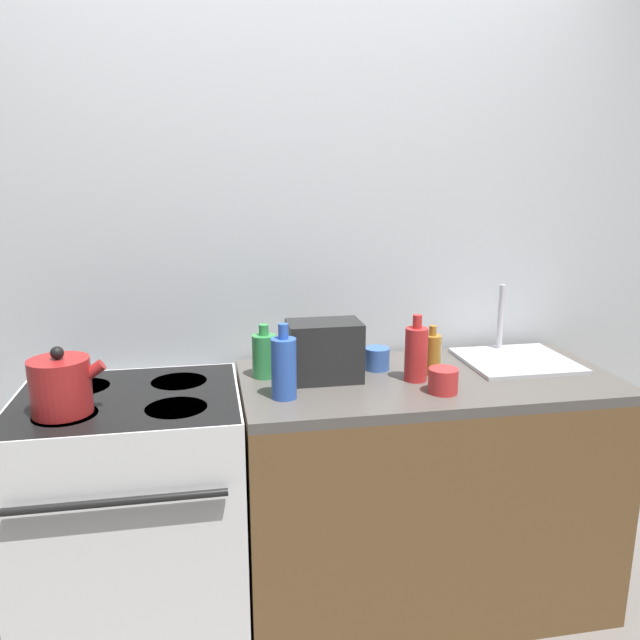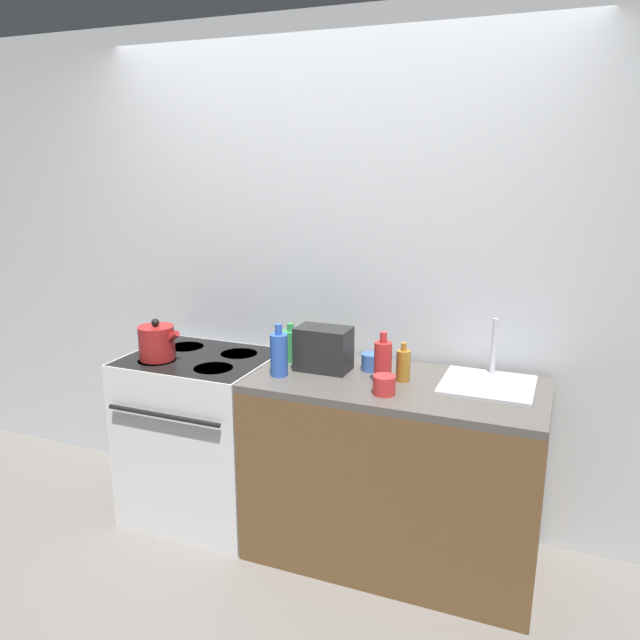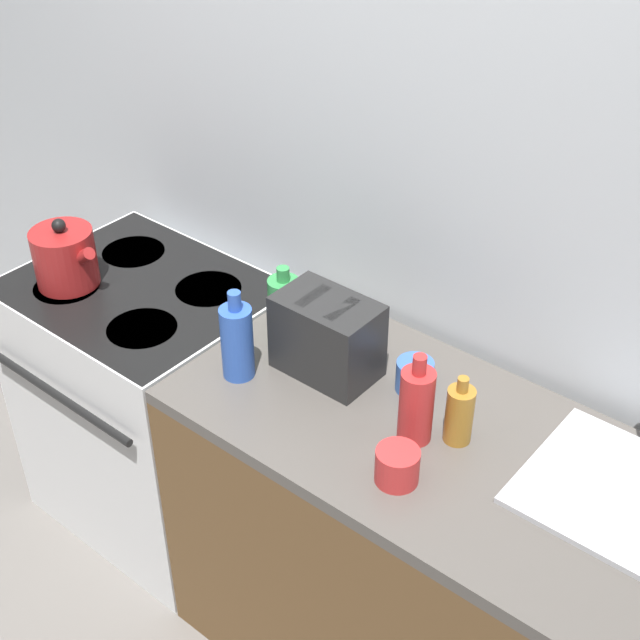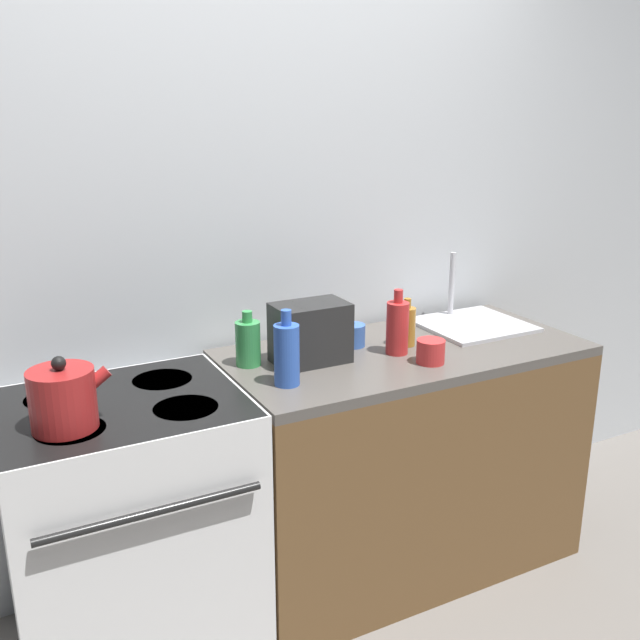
{
  "view_description": "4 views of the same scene",
  "coord_description": "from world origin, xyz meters",
  "px_view_note": "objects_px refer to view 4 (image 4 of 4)",
  "views": [
    {
      "loc": [
        -0.3,
        -1.72,
        1.63
      ],
      "look_at": [
        0.1,
        0.41,
        1.11
      ],
      "focal_mm": 35.0,
      "sensor_mm": 36.0,
      "label": 1
    },
    {
      "loc": [
        1.17,
        -2.32,
        1.89
      ],
      "look_at": [
        0.08,
        0.39,
        1.14
      ],
      "focal_mm": 35.0,
      "sensor_mm": 36.0,
      "label": 2
    },
    {
      "loc": [
        1.24,
        -1.05,
        2.34
      ],
      "look_at": [
        0.05,
        0.4,
        1.01
      ],
      "focal_mm": 50.0,
      "sensor_mm": 36.0,
      "label": 3
    },
    {
      "loc": [
        -0.96,
        -1.75,
        1.77
      ],
      "look_at": [
        0.15,
        0.38,
        1.04
      ],
      "focal_mm": 40.0,
      "sensor_mm": 36.0,
      "label": 4
    }
  ],
  "objects_px": {
    "toaster": "(310,333)",
    "bottle_green": "(248,343)",
    "kettle": "(63,399)",
    "bottle_red": "(397,327)",
    "bottle_blue": "(287,354)",
    "cup_blue": "(353,335)",
    "bottle_amber": "(407,326)",
    "stove": "(131,528)",
    "cup_red": "(431,351)"
  },
  "relations": [
    {
      "from": "kettle",
      "to": "toaster",
      "type": "bearing_deg",
      "value": 10.9
    },
    {
      "from": "toaster",
      "to": "cup_red",
      "type": "xyz_separation_m",
      "value": [
        0.37,
        -0.21,
        -0.06
      ]
    },
    {
      "from": "cup_blue",
      "to": "kettle",
      "type": "bearing_deg",
      "value": -167.18
    },
    {
      "from": "bottle_blue",
      "to": "bottle_red",
      "type": "bearing_deg",
      "value": 10.51
    },
    {
      "from": "bottle_blue",
      "to": "cup_blue",
      "type": "xyz_separation_m",
      "value": [
        0.38,
        0.24,
        -0.06
      ]
    },
    {
      "from": "kettle",
      "to": "toaster",
      "type": "height_order",
      "value": "kettle"
    },
    {
      "from": "bottle_green",
      "to": "bottle_amber",
      "type": "bearing_deg",
      "value": -7.26
    },
    {
      "from": "bottle_amber",
      "to": "bottle_green",
      "type": "bearing_deg",
      "value": 172.74
    },
    {
      "from": "bottle_red",
      "to": "cup_blue",
      "type": "bearing_deg",
      "value": 124.65
    },
    {
      "from": "bottle_amber",
      "to": "bottle_red",
      "type": "distance_m",
      "value": 0.1
    },
    {
      "from": "cup_blue",
      "to": "bottle_blue",
      "type": "bearing_deg",
      "value": -148.25
    },
    {
      "from": "stove",
      "to": "cup_blue",
      "type": "distance_m",
      "value": 1.02
    },
    {
      "from": "bottle_red",
      "to": "kettle",
      "type": "bearing_deg",
      "value": -175.27
    },
    {
      "from": "stove",
      "to": "bottle_green",
      "type": "xyz_separation_m",
      "value": [
        0.47,
        0.12,
        0.52
      ]
    },
    {
      "from": "stove",
      "to": "bottle_green",
      "type": "height_order",
      "value": "bottle_green"
    },
    {
      "from": "kettle",
      "to": "bottle_red",
      "type": "height_order",
      "value": "bottle_red"
    },
    {
      "from": "bottle_blue",
      "to": "cup_blue",
      "type": "relative_size",
      "value": 2.66
    },
    {
      "from": "stove",
      "to": "bottle_amber",
      "type": "bearing_deg",
      "value": 2.38
    },
    {
      "from": "stove",
      "to": "bottle_red",
      "type": "distance_m",
      "value": 1.13
    },
    {
      "from": "kettle",
      "to": "bottle_red",
      "type": "distance_m",
      "value": 1.17
    },
    {
      "from": "kettle",
      "to": "bottle_green",
      "type": "xyz_separation_m",
      "value": [
        0.64,
        0.23,
        -0.01
      ]
    },
    {
      "from": "bottle_amber",
      "to": "bottle_red",
      "type": "height_order",
      "value": "bottle_red"
    },
    {
      "from": "kettle",
      "to": "cup_blue",
      "type": "relative_size",
      "value": 2.43
    },
    {
      "from": "stove",
      "to": "cup_blue",
      "type": "xyz_separation_m",
      "value": [
        0.89,
        0.13,
        0.48
      ]
    },
    {
      "from": "kettle",
      "to": "bottle_amber",
      "type": "bearing_deg",
      "value": 7.09
    },
    {
      "from": "bottle_blue",
      "to": "cup_blue",
      "type": "distance_m",
      "value": 0.45
    },
    {
      "from": "toaster",
      "to": "bottle_green",
      "type": "bearing_deg",
      "value": 161.56
    },
    {
      "from": "bottle_amber",
      "to": "kettle",
      "type": "bearing_deg",
      "value": -172.91
    },
    {
      "from": "kettle",
      "to": "bottle_green",
      "type": "relative_size",
      "value": 1.17
    },
    {
      "from": "toaster",
      "to": "cup_red",
      "type": "bearing_deg",
      "value": -29.35
    },
    {
      "from": "toaster",
      "to": "stove",
      "type": "bearing_deg",
      "value": -175.53
    },
    {
      "from": "stove",
      "to": "kettle",
      "type": "xyz_separation_m",
      "value": [
        -0.17,
        -0.11,
        0.53
      ]
    },
    {
      "from": "bottle_red",
      "to": "cup_blue",
      "type": "distance_m",
      "value": 0.19
    },
    {
      "from": "bottle_amber",
      "to": "bottle_red",
      "type": "xyz_separation_m",
      "value": [
        -0.08,
        -0.06,
        0.02
      ]
    },
    {
      "from": "stove",
      "to": "toaster",
      "type": "relative_size",
      "value": 3.48
    },
    {
      "from": "bottle_red",
      "to": "cup_red",
      "type": "height_order",
      "value": "bottle_red"
    },
    {
      "from": "bottle_red",
      "to": "cup_red",
      "type": "relative_size",
      "value": 2.4
    },
    {
      "from": "bottle_amber",
      "to": "cup_red",
      "type": "distance_m",
      "value": 0.2
    },
    {
      "from": "bottle_green",
      "to": "bottle_blue",
      "type": "relative_size",
      "value": 0.78
    },
    {
      "from": "bottle_blue",
      "to": "cup_blue",
      "type": "bearing_deg",
      "value": 31.75
    },
    {
      "from": "toaster",
      "to": "bottle_green",
      "type": "height_order",
      "value": "toaster"
    },
    {
      "from": "bottle_amber",
      "to": "cup_blue",
      "type": "xyz_separation_m",
      "value": [
        -0.18,
        0.09,
        -0.03
      ]
    },
    {
      "from": "stove",
      "to": "cup_blue",
      "type": "bearing_deg",
      "value": 8.41
    },
    {
      "from": "bottle_blue",
      "to": "cup_red",
      "type": "distance_m",
      "value": 0.54
    },
    {
      "from": "toaster",
      "to": "bottle_blue",
      "type": "relative_size",
      "value": 1.03
    },
    {
      "from": "bottle_amber",
      "to": "bottle_blue",
      "type": "distance_m",
      "value": 0.58
    },
    {
      "from": "kettle",
      "to": "bottle_blue",
      "type": "height_order",
      "value": "bottle_blue"
    },
    {
      "from": "stove",
      "to": "bottle_amber",
      "type": "relative_size",
      "value": 4.96
    },
    {
      "from": "bottle_green",
      "to": "cup_blue",
      "type": "height_order",
      "value": "bottle_green"
    },
    {
      "from": "kettle",
      "to": "cup_red",
      "type": "xyz_separation_m",
      "value": [
        1.22,
        -0.04,
        -0.05
      ]
    }
  ]
}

